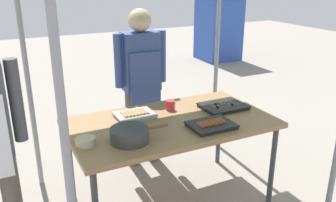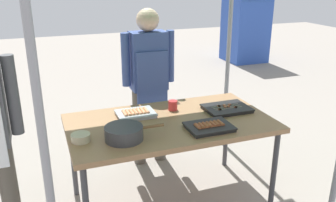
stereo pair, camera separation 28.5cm
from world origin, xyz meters
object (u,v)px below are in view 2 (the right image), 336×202
tray_meat_skewers (227,108)px  neighbor_stall_left (246,17)px  tray_grilled_sausages (136,113)px  tray_pork_links (209,127)px  cooking_wok (124,133)px  condiment_bowl (81,138)px  drink_cup_near_edge (173,105)px  stall_table (170,127)px  vendor_woman (149,76)px

tray_meat_skewers → neighbor_stall_left: size_ratio=0.20×
tray_grilled_sausages → tray_pork_links: bearing=-45.1°
tray_grilled_sausages → cooking_wok: size_ratio=0.72×
condiment_bowl → drink_cup_near_edge: drink_cup_near_edge is taller
drink_cup_near_edge → neighbor_stall_left: size_ratio=0.04×
tray_meat_skewers → tray_pork_links: tray_pork_links is taller
tray_grilled_sausages → tray_meat_skewers: size_ratio=0.82×
cooking_wok → neighbor_stall_left: 5.88m
stall_table → tray_grilled_sausages: bearing=138.9°
tray_meat_skewers → vendor_woman: vendor_woman is taller
cooking_wok → condiment_bowl: size_ratio=3.19×
stall_table → vendor_woman: bearing=85.4°
tray_meat_skewers → drink_cup_near_edge: (-0.43, 0.17, 0.02)m
tray_grilled_sausages → neighbor_stall_left: bearing=48.9°
tray_pork_links → neighbor_stall_left: bearing=55.5°
drink_cup_near_edge → tray_grilled_sausages: bearing=-176.9°
tray_grilled_sausages → condiment_bowl: 0.58m
drink_cup_near_edge → neighbor_stall_left: 5.23m
tray_pork_links → drink_cup_near_edge: (-0.11, 0.47, 0.02)m
tray_pork_links → condiment_bowl: (-0.93, 0.13, 0.01)m
cooking_wok → tray_pork_links: bearing=-4.3°
condiment_bowl → vendor_woman: size_ratio=0.09×
tray_grilled_sausages → tray_meat_skewers: (0.76, -0.15, -0.00)m
cooking_wok → stall_table: bearing=25.6°
tray_meat_skewers → drink_cup_near_edge: 0.46m
cooking_wok → drink_cup_near_edge: cooking_wok is taller
vendor_woman → neighbor_stall_left: 4.85m
vendor_woman → neighbor_stall_left: (3.29, 3.56, 0.04)m
condiment_bowl → drink_cup_near_edge: (0.81, 0.34, 0.01)m
cooking_wok → condiment_bowl: cooking_wok is taller
vendor_woman → tray_pork_links: bearing=99.0°
tray_pork_links → neighbor_stall_left: (3.13, 4.56, 0.18)m
tray_pork_links → condiment_bowl: bearing=172.2°
condiment_bowl → neighbor_stall_left: 6.01m
condiment_bowl → drink_cup_near_edge: 0.88m
tray_grilled_sausages → vendor_woman: vendor_woman is taller
cooking_wok → tray_grilled_sausages: bearing=64.3°
stall_table → vendor_woman: (0.06, 0.74, 0.22)m
tray_meat_skewers → condiment_bowl: bearing=-172.2°
tray_grilled_sausages → condiment_bowl: (-0.48, -0.32, 0.01)m
vendor_woman → neighbor_stall_left: neighbor_stall_left is taller
drink_cup_near_edge → neighbor_stall_left: neighbor_stall_left is taller
tray_pork_links → tray_grilled_sausages: bearing=134.9°
tray_meat_skewers → tray_pork_links: bearing=-136.5°
drink_cup_near_edge → vendor_woman: size_ratio=0.05×
tray_pork_links → drink_cup_near_edge: 0.48m
neighbor_stall_left → tray_meat_skewers: bearing=-123.5°
stall_table → vendor_woman: 0.78m
stall_table → tray_pork_links: bearing=-48.8°
tray_meat_skewers → condiment_bowl: condiment_bowl is taller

